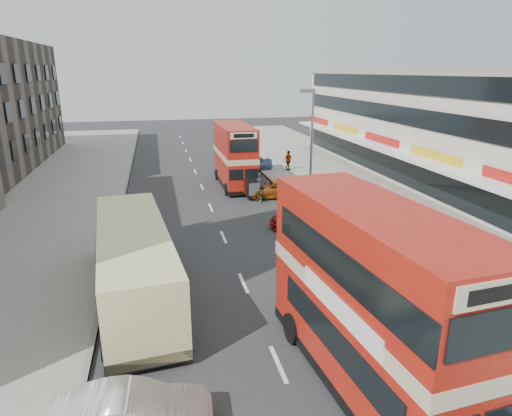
{
  "coord_description": "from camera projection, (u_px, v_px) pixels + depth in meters",
  "views": [
    {
      "loc": [
        -3.46,
        -10.11,
        9.26
      ],
      "look_at": [
        0.42,
        7.26,
        3.77
      ],
      "focal_mm": 31.45,
      "sensor_mm": 36.0,
      "label": 1
    }
  ],
  "objects": [
    {
      "name": "pedestrian_far",
      "position": [
        288.0,
        160.0,
        42.47
      ],
      "size": [
        1.17,
        0.95,
        1.86
      ],
      "primitive_type": "imported",
      "rotation": [
        0.0,
        0.0,
        0.54
      ],
      "color": "gray",
      "rests_on": "pavement_right"
    },
    {
      "name": "commercial_row",
      "position": [
        452.0,
        129.0,
        36.17
      ],
      "size": [
        9.9,
        46.2,
        9.3
      ],
      "color": "beige",
      "rests_on": "ground"
    },
    {
      "name": "cyclist",
      "position": [
        260.0,
        191.0,
        32.99
      ],
      "size": [
        0.74,
        1.78,
        2.11
      ],
      "rotation": [
        0.0,
        0.0,
        -0.08
      ],
      "color": "gray",
      "rests_on": "ground"
    },
    {
      "name": "coach",
      "position": [
        134.0,
        260.0,
        18.63
      ],
      "size": [
        3.85,
        11.09,
        2.88
      ],
      "rotation": [
        0.0,
        0.0,
        0.1
      ],
      "color": "black",
      "rests_on": "ground"
    },
    {
      "name": "bus_main",
      "position": [
        373.0,
        300.0,
        13.0
      ],
      "size": [
        3.6,
        10.0,
        5.47
      ],
      "rotation": [
        0.0,
        0.0,
        3.24
      ],
      "color": "black",
      "rests_on": "ground"
    },
    {
      "name": "bus_second",
      "position": [
        235.0,
        155.0,
        36.76
      ],
      "size": [
        2.47,
        8.85,
        4.87
      ],
      "rotation": [
        0.0,
        0.0,
        3.15
      ],
      "color": "black",
      "rests_on": "ground"
    },
    {
      "name": "car_right_a",
      "position": [
        306.0,
        217.0,
        27.46
      ],
      "size": [
        4.58,
        2.01,
        1.31
      ],
      "primitive_type": "imported",
      "rotation": [
        0.0,
        0.0,
        -1.61
      ],
      "color": "maroon",
      "rests_on": "ground"
    },
    {
      "name": "car_right_c",
      "position": [
        249.0,
        163.0,
        42.81
      ],
      "size": [
        4.46,
        1.91,
        1.5
      ],
      "primitive_type": "imported",
      "rotation": [
        0.0,
        0.0,
        -1.54
      ],
      "color": "#5E83BD",
      "rests_on": "ground"
    },
    {
      "name": "car_right_b",
      "position": [
        275.0,
        189.0,
        33.99
      ],
      "size": [
        4.87,
        2.61,
        1.3
      ],
      "primitive_type": "imported",
      "rotation": [
        0.0,
        0.0,
        -1.67
      ],
      "color": "#B35011",
      "rests_on": "ground"
    },
    {
      "name": "kerb_left",
      "position": [
        121.0,
        212.0,
        30.24
      ],
      "size": [
        0.2,
        90.0,
        0.16
      ],
      "primitive_type": "cube",
      "color": "gray",
      "rests_on": "ground"
    },
    {
      "name": "street_lamp",
      "position": [
        311.0,
        141.0,
        29.62
      ],
      "size": [
        1.0,
        0.2,
        8.12
      ],
      "color": "slate",
      "rests_on": "ground"
    },
    {
      "name": "ground",
      "position": [
        297.0,
        407.0,
        12.88
      ],
      "size": [
        160.0,
        160.0,
        0.0
      ],
      "primitive_type": "plane",
      "color": "#28282B",
      "rests_on": "ground"
    },
    {
      "name": "kerb_right",
      "position": [
        294.0,
        201.0,
        32.78
      ],
      "size": [
        0.2,
        90.0,
        0.16
      ],
      "primitive_type": "cube",
      "color": "gray",
      "rests_on": "ground"
    },
    {
      "name": "car_left_front",
      "position": [
        131.0,
        415.0,
        11.64
      ],
      "size": [
        4.29,
        1.72,
        1.39
      ],
      "primitive_type": "imported",
      "rotation": [
        0.0,
        0.0,
        1.51
      ],
      "color": "silver",
      "rests_on": "ground"
    },
    {
      "name": "road_surface",
      "position": [
        211.0,
        208.0,
        31.53
      ],
      "size": [
        12.0,
        90.0,
        0.01
      ],
      "primitive_type": "cube",
      "color": "#28282B",
      "rests_on": "ground"
    },
    {
      "name": "pedestrian_near",
      "position": [
        344.0,
        215.0,
        26.68
      ],
      "size": [
        0.78,
        0.71,
        1.76
      ],
      "primitive_type": "imported",
      "rotation": [
        0.0,
        0.0,
        3.67
      ],
      "color": "gray",
      "rests_on": "pavement_right"
    },
    {
      "name": "pavement_left",
      "position": [
        26.0,
        218.0,
        29.01
      ],
      "size": [
        12.0,
        90.0,
        0.15
      ],
      "primitive_type": "cube",
      "color": "gray",
      "rests_on": "ground"
    },
    {
      "name": "pavement_right",
      "position": [
        368.0,
        197.0,
        34.01
      ],
      "size": [
        12.0,
        90.0,
        0.15
      ],
      "primitive_type": "cube",
      "color": "gray",
      "rests_on": "ground"
    }
  ]
}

